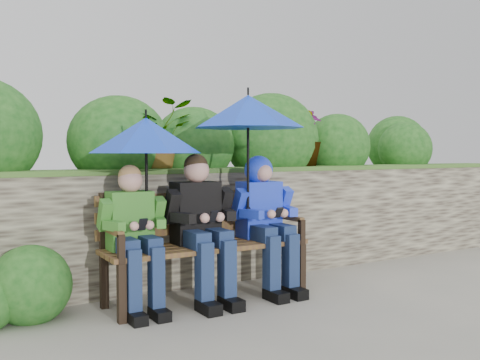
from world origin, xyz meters
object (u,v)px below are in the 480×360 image
boy_left (134,230)px  umbrella_right (248,112)px  park_bench (203,237)px  umbrella_left (146,135)px  boy_right (265,212)px  boy_middle (201,221)px

boy_left → umbrella_right: 1.31m
park_bench → umbrella_left: (-0.49, -0.03, 0.80)m
boy_right → umbrella_left: umbrella_left is taller
boy_left → boy_right: bearing=0.3°
umbrella_left → umbrella_right: umbrella_right is taller
park_bench → umbrella_left: bearing=-176.1°
boy_left → park_bench: bearing=7.0°
boy_left → boy_right: (1.15, 0.01, 0.07)m
boy_left → boy_right: size_ratio=0.94×
boy_right → boy_left: bearing=-179.7°
boy_left → umbrella_right: size_ratio=1.07×
boy_middle → umbrella_right: 0.96m
park_bench → umbrella_right: size_ratio=1.63×
park_bench → umbrella_right: umbrella_right is taller
umbrella_right → umbrella_left: bearing=175.5°
boy_left → boy_middle: boy_middle is taller
umbrella_right → park_bench: bearing=164.4°
boy_middle → boy_left: bearing=179.1°
boy_middle → umbrella_left: (-0.43, 0.05, 0.66)m
park_bench → boy_middle: 0.17m
boy_right → boy_middle: bearing=-178.6°
boy_middle → boy_right: (0.60, 0.01, 0.04)m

